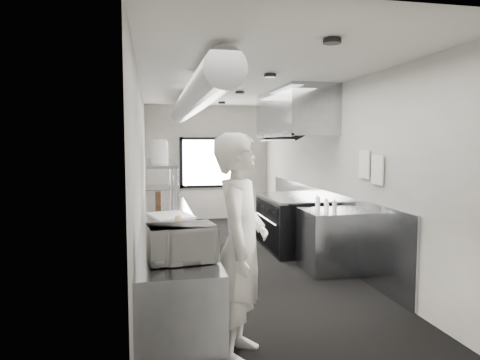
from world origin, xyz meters
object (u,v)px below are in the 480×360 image
exhaust_hood (293,114)px  cutting_board (170,215)px  deli_tub_a (158,244)px  deli_tub_b (161,241)px  prep_counter (167,245)px  squeeze_bottle_c (326,205)px  small_plate (178,223)px  far_work_table (161,207)px  plate_stack_d (158,151)px  bottle_station (326,241)px  squeeze_bottle_a (334,208)px  range (289,223)px  microwave (182,243)px  plate_stack_b (160,152)px  squeeze_bottle_b (327,206)px  plate_stack_a (159,153)px  squeeze_bottle_e (318,203)px  plate_stack_c (159,150)px  squeeze_bottle_d (317,203)px  line_cook (241,247)px  pass_shelf (161,163)px  knife_block (158,198)px

exhaust_hood → cutting_board: size_ratio=3.32×
deli_tub_a → deli_tub_b: (0.03, 0.12, 0.00)m
prep_counter → squeeze_bottle_c: (2.27, -0.24, 0.53)m
exhaust_hood → small_plate: bearing=-137.4°
far_work_table → plate_stack_d: 2.00m
bottle_station → squeeze_bottle_a: 0.64m
bottle_station → plate_stack_d: 3.60m
range → microwave: microwave is taller
plate_stack_b → squeeze_bottle_b: bearing=-33.0°
range → small_plate: size_ratio=9.68×
cutting_board → plate_stack_a: bearing=96.4°
squeeze_bottle_e → squeeze_bottle_b: bearing=-92.8°
far_work_table → plate_stack_c: (-0.06, -1.86, 1.31)m
microwave → squeeze_bottle_c: microwave is taller
plate_stack_c → cutting_board: bearing=-87.3°
exhaust_hood → prep_counter: 3.20m
squeeze_bottle_d → range: bearing=91.7°
exhaust_hood → plate_stack_c: exhaust_hood is taller
bottle_station → small_plate: size_ratio=5.45×
line_cook → squeeze_bottle_d: 2.95m
line_cook → plate_stack_c: (-0.61, 4.30, 0.77)m
deli_tub_a → small_plate: bearing=78.1°
small_plate → squeeze_bottle_a: bearing=5.9°
pass_shelf → squeeze_bottle_e: bearing=-31.7°
plate_stack_d → squeeze_bottle_b: 3.49m
microwave → pass_shelf: bearing=83.6°
exhaust_hood → line_cook: size_ratio=1.11×
range → deli_tub_b: size_ratio=11.06×
plate_stack_d → squeeze_bottle_a: size_ratio=1.76×
deli_tub_b → range: bearing=53.4°
deli_tub_b → plate_stack_c: size_ratio=0.39×
cutting_board → plate_stack_d: 2.54m
exhaust_hood → squeeze_bottle_d: exhaust_hood is taller
plate_stack_b → plate_stack_c: size_ratio=0.90×
range → squeeze_bottle_a: 1.82m
squeeze_bottle_a → cutting_board: bearing=171.8°
range → exhaust_hood: bearing=-0.0°
range → squeeze_bottle_e: size_ratio=9.95×
exhaust_hood → range: exhaust_hood is taller
squeeze_bottle_c → plate_stack_d: bearing=134.1°
microwave → knife_block: size_ratio=2.37×
pass_shelf → microwave: 4.02m
deli_tub_a → plate_stack_a: bearing=88.4°
bottle_station → squeeze_bottle_c: size_ratio=5.30×
squeeze_bottle_c → microwave: bearing=-134.8°
cutting_board → plate_stack_b: (-0.10, 1.41, 0.83)m
range → knife_block: knife_block is taller
microwave → plate_stack_c: size_ratio=1.37×
plate_stack_b → squeeze_bottle_a: size_ratio=1.74×
far_work_table → squeeze_bottle_b: bearing=-60.6°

